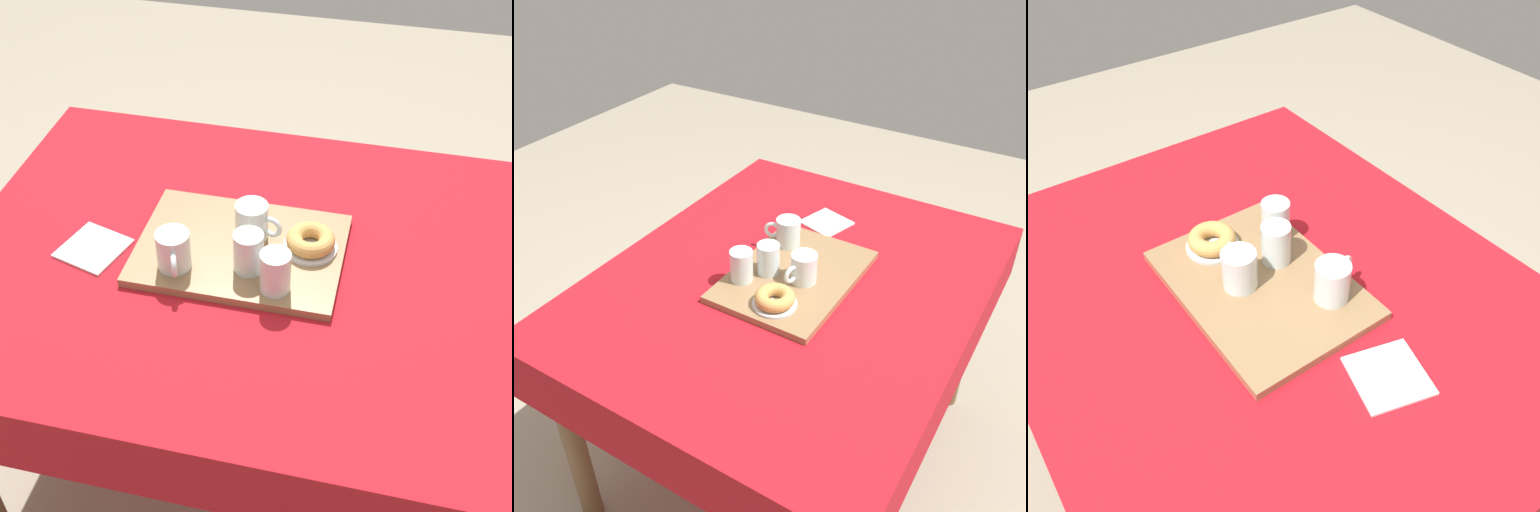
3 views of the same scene
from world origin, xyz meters
The scene contains 10 objects.
ground_plane centered at (0.00, 0.00, 0.00)m, with size 6.00×6.00×0.00m, color gray.
dining_table centered at (0.00, 0.00, 0.68)m, with size 1.26×1.02×0.77m.
serving_tray centered at (0.00, 0.01, 0.78)m, with size 0.45×0.33×0.02m, color olive.
tea_mug_left centered at (0.02, 0.05, 0.84)m, with size 0.11×0.07×0.09m.
tea_mug_right centered at (-0.12, -0.08, 0.84)m, with size 0.07×0.11×0.09m.
water_glass_near centered at (0.03, -0.06, 0.84)m, with size 0.06×0.06×0.09m.
water_glass_far centered at (0.10, -0.10, 0.84)m, with size 0.06×0.06×0.09m.
donut_plate_left centered at (0.15, 0.04, 0.80)m, with size 0.12×0.12×0.01m, color silver.
sugar_donut_left centered at (0.15, 0.04, 0.82)m, with size 0.11×0.11×0.04m, color tan.
paper_napkin centered at (-0.32, -0.05, 0.78)m, with size 0.13×0.13×0.01m, color white.
Camera 3 is at (-0.69, 0.45, 1.61)m, focal length 38.45 mm.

